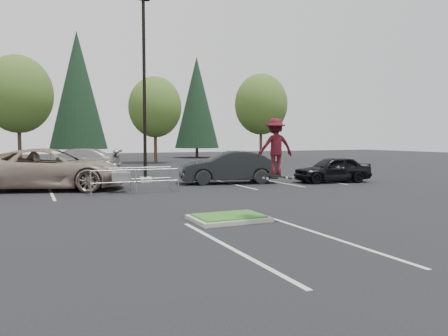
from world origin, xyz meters
name	(u,v)px	position (x,y,z in m)	size (l,w,h in m)	color
ground	(229,220)	(0.00, 0.00, 0.00)	(120.00, 120.00, 0.00)	black
grass_median	(229,218)	(0.00, 0.00, 0.08)	(2.20, 1.60, 0.16)	#A09F95
stall_lines	(137,198)	(-1.35, 6.02, 0.00)	(22.62, 17.60, 0.01)	silver
light_pole	(144,99)	(0.50, 12.00, 4.56)	(0.70, 0.60, 10.12)	#A09F95
decid_b	(18,97)	(-6.01, 30.53, 6.04)	(5.89, 5.89, 9.64)	#38281C
decid_c	(155,109)	(5.99, 29.83, 5.25)	(5.12, 5.12, 8.38)	#38281C
decid_d	(261,106)	(17.99, 30.33, 5.91)	(5.76, 5.76, 9.43)	#38281C
conif_b	(78,90)	(0.00, 40.50, 7.85)	(6.38, 6.38, 14.50)	#38281C
conif_c	(197,103)	(14.00, 39.50, 6.85)	(5.50, 5.50, 12.50)	#38281C
cart_corral	(123,177)	(-1.51, 8.02, 0.69)	(3.95, 1.55, 1.10)	#92959B
skateboarder	(275,147)	(1.00, -1.00, 2.21)	(1.10, 0.74, 1.75)	black
car_l_tan	(49,169)	(-4.50, 10.58, 0.98)	(3.25, 7.05, 1.96)	gray
car_r_charc	(229,167)	(4.50, 9.66, 0.87)	(1.85, 5.31, 1.75)	black
car_r_black	(333,169)	(10.00, 7.81, 0.72)	(1.71, 4.25, 1.45)	black
car_far_silver	(74,162)	(-2.66, 18.00, 0.89)	(2.49, 6.12, 1.78)	gray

